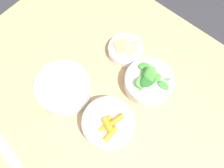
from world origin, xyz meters
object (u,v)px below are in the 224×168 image
Objects in this scene: bowl_cookies at (126,49)px; ruler at (17,166)px; bowl_carrots at (108,123)px; bowl_greens at (149,82)px; bowl_beans_hotdog at (64,88)px.

bowl_cookies is 0.39× the size of ruler.
bowl_cookies is 0.50m from ruler.
bowl_greens reaches higher than bowl_carrots.
bowl_carrots is at bearing 118.58° from bowl_cookies.
bowl_carrots is 0.18m from bowl_beans_hotdog.
ruler is (-0.06, 0.26, -0.03)m from bowl_beans_hotdog.
ruler is (-0.01, 0.50, -0.02)m from bowl_cookies.
bowl_cookies is (0.14, -0.05, -0.01)m from bowl_greens.
bowl_beans_hotdog is 0.27m from ruler.
bowl_carrots is at bearing -114.82° from ruler.
bowl_greens is 0.51× the size of ruler.
bowl_carrots is 1.28× the size of bowl_cookies.
bowl_beans_hotdog is at bearing 45.44° from bowl_greens.
ruler is (0.12, 0.27, -0.03)m from bowl_carrots.
bowl_carrots is 0.50× the size of ruler.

